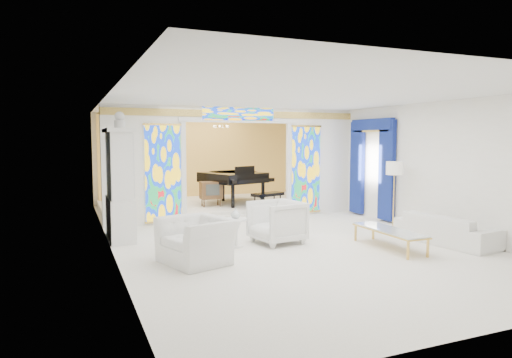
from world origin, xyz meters
name	(u,v)px	position (x,y,z in m)	size (l,w,h in m)	color
floor	(268,232)	(0.00, 0.00, 0.00)	(12.00, 12.00, 0.00)	white
ceiling	(268,102)	(0.00, 0.00, 3.00)	(7.00, 12.00, 0.02)	white
wall_back	(198,158)	(0.00, 6.00, 1.50)	(7.00, 0.02, 3.00)	white
wall_front	(494,200)	(0.00, -6.00, 1.50)	(7.00, 0.02, 3.00)	white
wall_left	(108,172)	(-3.50, 0.00, 1.50)	(0.02, 12.00, 3.00)	white
wall_right	(391,165)	(3.50, 0.00, 1.50)	(0.02, 12.00, 3.00)	white
partition_wall	(238,158)	(0.00, 2.00, 1.65)	(7.00, 0.22, 3.00)	white
stained_glass_left	(163,173)	(-2.03, 1.89, 1.30)	(0.90, 0.04, 2.40)	gold
stained_glass_right	(306,169)	(2.03, 1.89, 1.30)	(0.90, 0.04, 2.40)	gold
stained_glass_transom	(239,114)	(0.00, 1.89, 2.82)	(2.00, 0.04, 0.34)	gold
alcove_platform	(215,205)	(0.00, 4.10, 0.09)	(6.80, 3.80, 0.18)	white
gold_curtain_back	(199,158)	(0.00, 5.88, 1.50)	(6.70, 0.10, 2.90)	#F1BE54
chandelier	(221,126)	(0.20, 4.00, 2.55)	(0.48, 0.48, 0.30)	gold
blue_drapes	(372,160)	(3.40, 0.70, 1.58)	(0.14, 1.85, 2.65)	navy
china_cabinet	(120,185)	(-3.22, 0.60, 1.17)	(0.56, 1.46, 2.72)	silver
armchair_left	(197,240)	(-2.19, -1.89, 0.39)	(1.20, 1.05, 0.78)	white
armchair_right	(277,222)	(-0.26, -1.05, 0.44)	(0.95, 0.97, 0.89)	white
sofa	(446,229)	(2.95, -2.45, 0.31)	(2.09, 0.82, 0.61)	white
side_table	(236,228)	(-1.17, -1.06, 0.38)	(0.52, 0.52, 0.58)	silver
vase	(236,213)	(-1.17, -1.06, 0.68)	(0.20, 0.20, 0.20)	white
coffee_table	(389,231)	(1.57, -2.36, 0.36)	(0.57, 1.76, 0.39)	silver
floor_lamp	(394,171)	(3.03, -0.70, 1.38)	(0.44, 0.44, 1.62)	gold
grand_piano	(234,177)	(0.55, 3.78, 0.97)	(2.14, 3.26, 1.17)	black
tv_console	(211,190)	(-0.35, 3.31, 0.65)	(0.65, 0.47, 0.73)	brown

